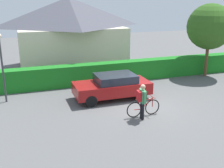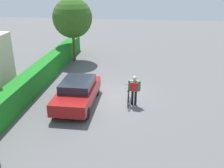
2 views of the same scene
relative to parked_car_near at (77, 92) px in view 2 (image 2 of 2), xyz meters
The scene contains 6 objects.
ground_plane 2.14m from the parked_car_near, 57.10° to the right, with size 60.00×60.00×0.00m, color #575757.
hedge_row 3.31m from the parked_car_near, 70.73° to the left, with size 20.38×0.90×1.33m, color #1A711E.
parked_car_near is the anchor object (origin of this frame).
bicycle 2.82m from the parked_car_near, 77.80° to the right, with size 1.73×0.50×0.91m.
person_rider 3.08m from the parked_car_near, 83.56° to the right, with size 0.38×0.67×1.69m.
tree_kerbside 8.67m from the parked_car_near, 16.21° to the left, with size 3.13×3.13×5.07m.
Camera 2 is at (-13.62, -1.86, 6.54)m, focal length 41.97 mm.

